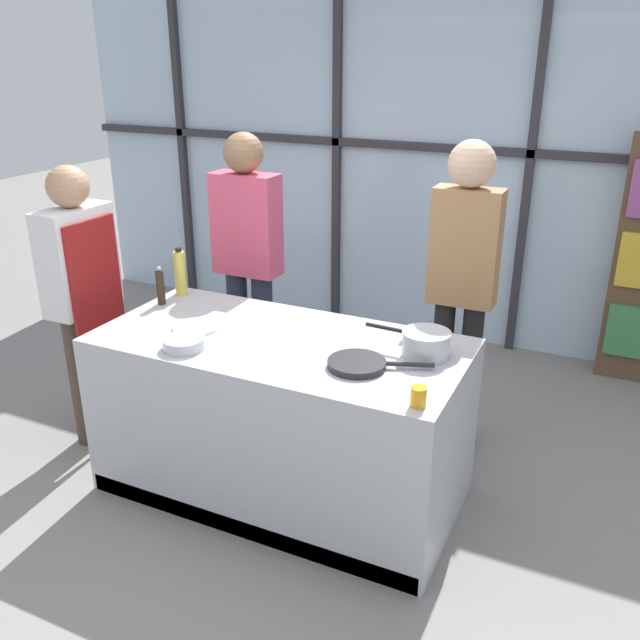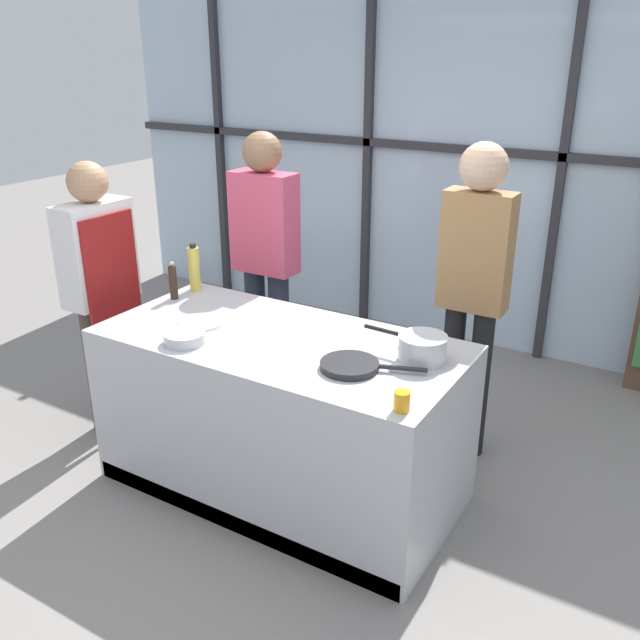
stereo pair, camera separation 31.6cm
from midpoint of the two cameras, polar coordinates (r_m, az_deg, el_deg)
ground_plane at (r=3.86m, az=-0.73°, el=-13.79°), size 18.00×18.00×0.00m
back_window_wall at (r=5.45m, az=13.34°, el=12.48°), size 6.40×0.10×2.80m
demo_island at (r=3.61m, az=-0.75°, el=-8.08°), size 1.87×0.90×0.89m
chef at (r=4.20m, az=-15.91°, el=2.88°), size 0.24×0.45×1.67m
spectator_far_left at (r=4.41m, az=-2.60°, el=5.83°), size 0.43×0.25×1.78m
spectator_center_left at (r=3.83m, az=15.15°, el=3.36°), size 0.37×0.25×1.81m
frying_pan at (r=3.10m, az=5.59°, el=-3.87°), size 0.47×0.27×0.04m
saucepan at (r=3.21m, az=11.40°, el=-2.34°), size 0.43×0.23×0.13m
white_plate at (r=3.61m, az=-7.54°, el=-0.24°), size 0.24×0.24×0.01m
mixing_bowl at (r=3.38m, az=-8.74°, el=-1.49°), size 0.21×0.21×0.06m
oil_bottle at (r=4.08m, az=-8.38°, el=4.27°), size 0.07×0.07×0.29m
pepper_grinder at (r=3.97m, az=-10.06°, el=3.16°), size 0.05×0.05×0.23m
juice_glass_near at (r=2.78m, az=10.18°, el=-6.82°), size 0.07×0.07×0.09m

